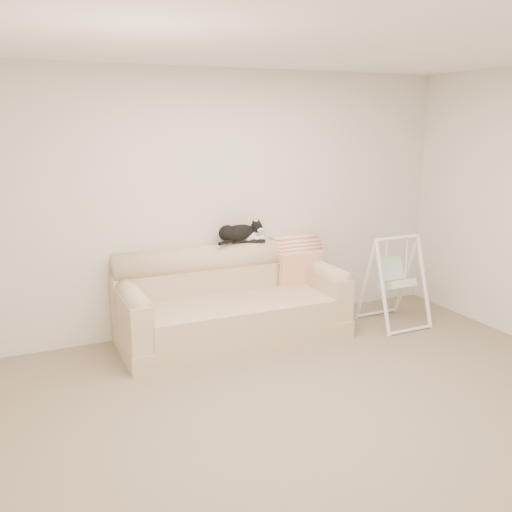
{
  "coord_description": "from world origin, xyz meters",
  "views": [
    {
      "loc": [
        -2.05,
        -3.35,
        2.12
      ],
      "look_at": [
        0.03,
        1.27,
        0.9
      ],
      "focal_mm": 40.0,
      "sensor_mm": 36.0,
      "label": 1
    }
  ],
  "objects_px": {
    "sofa": "(231,304)",
    "remote_a": "(240,242)",
    "tuxedo_cat": "(239,233)",
    "baby_swing": "(394,280)",
    "remote_b": "(257,241)"
  },
  "relations": [
    {
      "from": "remote_a",
      "to": "baby_swing",
      "type": "height_order",
      "value": "baby_swing"
    },
    {
      "from": "remote_b",
      "to": "tuxedo_cat",
      "type": "bearing_deg",
      "value": 170.91
    },
    {
      "from": "sofa",
      "to": "remote_b",
      "type": "distance_m",
      "value": 0.71
    },
    {
      "from": "remote_b",
      "to": "sofa",
      "type": "bearing_deg",
      "value": -150.79
    },
    {
      "from": "sofa",
      "to": "baby_swing",
      "type": "xyz_separation_m",
      "value": [
        1.72,
        -0.32,
        0.12
      ]
    },
    {
      "from": "sofa",
      "to": "remote_a",
      "type": "xyz_separation_m",
      "value": [
        0.21,
        0.24,
        0.56
      ]
    },
    {
      "from": "sofa",
      "to": "remote_a",
      "type": "bearing_deg",
      "value": 49.46
    },
    {
      "from": "remote_a",
      "to": "sofa",
      "type": "bearing_deg",
      "value": -130.54
    },
    {
      "from": "sofa",
      "to": "baby_swing",
      "type": "distance_m",
      "value": 1.76
    },
    {
      "from": "remote_a",
      "to": "baby_swing",
      "type": "distance_m",
      "value": 1.67
    },
    {
      "from": "tuxedo_cat",
      "to": "baby_swing",
      "type": "bearing_deg",
      "value": -20.35
    },
    {
      "from": "remote_b",
      "to": "baby_swing",
      "type": "height_order",
      "value": "baby_swing"
    },
    {
      "from": "remote_b",
      "to": "tuxedo_cat",
      "type": "xyz_separation_m",
      "value": [
        -0.18,
        0.03,
        0.1
      ]
    },
    {
      "from": "tuxedo_cat",
      "to": "remote_a",
      "type": "bearing_deg",
      "value": 16.98
    },
    {
      "from": "baby_swing",
      "to": "remote_b",
      "type": "bearing_deg",
      "value": 158.23
    }
  ]
}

